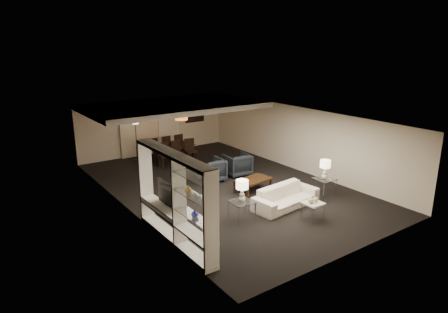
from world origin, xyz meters
name	(u,v)px	position (x,y,z in m)	size (l,w,h in m)	color
floor	(224,187)	(0.00, 0.00, 0.00)	(11.00, 11.00, 0.00)	black
ceiling	(224,116)	(0.00, 0.00, 2.50)	(7.00, 11.00, 0.02)	silver
wall_back	(154,126)	(0.00, 5.50, 1.25)	(7.00, 0.02, 2.50)	beige
wall_front	(359,204)	(0.00, -5.50, 1.25)	(7.00, 0.02, 2.50)	beige
wall_left	(126,170)	(-3.50, 0.00, 1.25)	(0.02, 11.00, 2.50)	beige
wall_right	(297,139)	(3.50, 0.00, 1.25)	(0.02, 11.00, 2.50)	beige
ceiling_soffit	(174,106)	(0.00, 3.50, 2.40)	(7.00, 4.00, 0.20)	silver
curtains	(136,130)	(-0.90, 5.42, 1.20)	(1.50, 0.12, 2.40)	beige
door	(169,128)	(0.70, 5.47, 1.05)	(0.90, 0.05, 2.10)	silver
painting	(195,115)	(2.10, 5.46, 1.55)	(0.95, 0.04, 0.65)	#142D38
media_unit	(174,199)	(-3.31, -2.60, 1.18)	(0.38, 3.40, 2.35)	white
pendant_light	(181,117)	(0.30, 3.50, 1.92)	(0.52, 0.52, 0.24)	#D8591E
sofa	(286,197)	(0.54, -2.54, 0.33)	(2.23, 0.87, 0.65)	beige
coffee_table	(253,185)	(0.54, -0.94, 0.22)	(1.23, 0.71, 0.44)	black
armchair_left	(211,170)	(-0.06, 0.76, 0.42)	(0.89, 0.91, 0.83)	black
armchair_right	(237,165)	(1.14, 0.76, 0.42)	(0.89, 0.91, 0.83)	black
side_table_left	(242,211)	(-1.16, -2.54, 0.29)	(0.61, 0.61, 0.57)	white
side_table_right	(324,187)	(2.24, -2.54, 0.29)	(0.61, 0.61, 0.57)	silver
table_lamp_left	(242,191)	(-1.16, -2.54, 0.89)	(0.35, 0.35, 0.63)	beige
table_lamp_right	(325,169)	(2.24, -2.54, 0.89)	(0.35, 0.35, 0.63)	beige
marble_table	(313,211)	(0.54, -3.64, 0.26)	(0.51, 0.51, 0.51)	silver
gold_gourd_a	(311,201)	(0.44, -3.64, 0.59)	(0.16, 0.16, 0.16)	#DBC274
gold_gourd_b	(316,199)	(0.64, -3.64, 0.58)	(0.14, 0.14, 0.14)	tan
television	(165,195)	(-3.28, -2.01, 1.07)	(0.14, 1.10, 0.64)	black
vase_blue	(195,213)	(-3.31, -3.58, 1.15)	(0.17, 0.17, 0.18)	#262FA5
vase_amber	(188,189)	(-3.31, -3.30, 1.65)	(0.17, 0.17, 0.18)	#AD7B39
floor_speaker	(179,202)	(-2.54, -1.39, 0.49)	(0.11, 0.11, 0.98)	black
dining_table	(171,153)	(-0.02, 3.89, 0.33)	(1.89, 1.05, 0.66)	black
chair_nl	(165,155)	(-0.62, 3.24, 0.49)	(0.46, 0.46, 0.98)	black
chair_nm	(178,153)	(-0.02, 3.24, 0.49)	(0.46, 0.46, 0.98)	black
chair_nr	(191,151)	(0.58, 3.24, 0.49)	(0.46, 0.46, 0.98)	black
chair_fl	(152,148)	(-0.62, 4.54, 0.49)	(0.46, 0.46, 0.98)	black
chair_fm	(164,146)	(-0.02, 4.54, 0.49)	(0.46, 0.46, 0.98)	black
chair_fr	(176,144)	(0.58, 4.54, 0.49)	(0.46, 0.46, 0.98)	black
floor_lamp	(136,139)	(-1.18, 4.79, 0.92)	(0.27, 0.27, 1.83)	black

